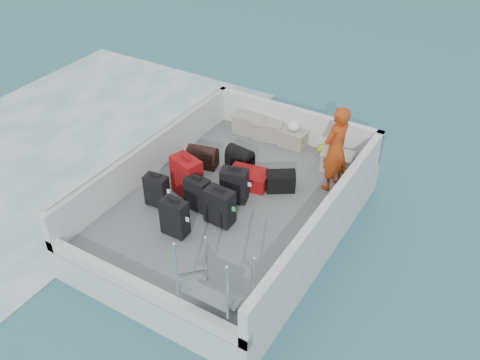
# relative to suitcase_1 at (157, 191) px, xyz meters

# --- Properties ---
(ground) EXTENTS (160.00, 160.00, 0.00)m
(ground) POSITION_rel_suitcase_1_xyz_m (1.03, 0.72, -0.92)
(ground) COLOR #1C5964
(ground) RESTS_ON ground
(wake_foam) EXTENTS (10.00, 10.00, 0.00)m
(wake_foam) POSITION_rel_suitcase_1_xyz_m (-3.77, 0.72, -0.92)
(wake_foam) COLOR white
(wake_foam) RESTS_ON ground
(ferry_hull) EXTENTS (3.60, 5.00, 0.60)m
(ferry_hull) POSITION_rel_suitcase_1_xyz_m (1.03, 0.72, -0.62)
(ferry_hull) COLOR silver
(ferry_hull) RESTS_ON ground
(deck) EXTENTS (3.30, 4.70, 0.02)m
(deck) POSITION_rel_suitcase_1_xyz_m (1.03, 0.72, -0.31)
(deck) COLOR slate
(deck) RESTS_ON ferry_hull
(deck_fittings) EXTENTS (3.60, 5.00, 0.90)m
(deck_fittings) POSITION_rel_suitcase_1_xyz_m (1.37, 0.40, 0.08)
(deck_fittings) COLOR silver
(deck_fittings) RESTS_ON deck
(suitcase_1) EXTENTS (0.41, 0.26, 0.59)m
(suitcase_1) POSITION_rel_suitcase_1_xyz_m (0.00, 0.00, 0.00)
(suitcase_1) COLOR black
(suitcase_1) RESTS_ON deck
(suitcase_2) EXTENTS (0.37, 0.26, 0.50)m
(suitcase_2) POSITION_rel_suitcase_1_xyz_m (-0.02, 0.88, -0.05)
(suitcase_2) COLOR black
(suitcase_2) RESTS_ON deck
(suitcase_3) EXTENTS (0.42, 0.25, 0.65)m
(suitcase_3) POSITION_rel_suitcase_1_xyz_m (0.70, -0.44, 0.03)
(suitcase_3) COLOR black
(suitcase_3) RESTS_ON deck
(suitcase_4) EXTENTS (0.42, 0.27, 0.60)m
(suitcase_4) POSITION_rel_suitcase_1_xyz_m (0.64, 0.28, 0.01)
(suitcase_4) COLOR black
(suitcase_4) RESTS_ON deck
(suitcase_5) EXTENTS (0.60, 0.46, 0.74)m
(suitcase_5) POSITION_rel_suitcase_1_xyz_m (0.25, 0.52, 0.07)
(suitcase_5) COLOR maroon
(suitcase_5) RESTS_ON deck
(suitcase_6) EXTENTS (0.48, 0.29, 0.65)m
(suitcase_6) POSITION_rel_suitcase_1_xyz_m (1.16, 0.16, 0.03)
(suitcase_6) COLOR black
(suitcase_6) RESTS_ON deck
(suitcase_7) EXTENTS (0.51, 0.38, 0.63)m
(suitcase_7) POSITION_rel_suitcase_1_xyz_m (1.06, 0.78, 0.02)
(suitcase_7) COLOR black
(suitcase_7) RESTS_ON deck
(suitcase_8) EXTENTS (0.77, 0.58, 0.28)m
(suitcase_8) POSITION_rel_suitcase_1_xyz_m (1.03, 1.32, -0.16)
(suitcase_8) COLOR maroon
(suitcase_8) RESTS_ON deck
(duffel_0) EXTENTS (0.61, 0.42, 0.32)m
(duffel_0) POSITION_rel_suitcase_1_xyz_m (-0.02, 1.39, -0.14)
(duffel_0) COLOR black
(duffel_0) RESTS_ON deck
(duffel_1) EXTENTS (0.53, 0.36, 0.32)m
(duffel_1) POSITION_rel_suitcase_1_xyz_m (0.59, 1.73, -0.14)
(duffel_1) COLOR black
(duffel_1) RESTS_ON deck
(duffel_2) EXTENTS (0.58, 0.53, 0.32)m
(duffel_2) POSITION_rel_suitcase_1_xyz_m (1.58, 1.48, -0.14)
(duffel_2) COLOR black
(duffel_2) RESTS_ON deck
(crate_0) EXTENTS (0.65, 0.48, 0.37)m
(crate_0) POSITION_rel_suitcase_1_xyz_m (0.10, 2.92, -0.11)
(crate_0) COLOR #9A9786
(crate_0) RESTS_ON deck
(crate_1) EXTENTS (0.65, 0.51, 0.35)m
(crate_1) POSITION_rel_suitcase_1_xyz_m (0.54, 2.92, -0.12)
(crate_1) COLOR #9A9786
(crate_1) RESTS_ON deck
(crate_2) EXTENTS (0.54, 0.37, 0.32)m
(crate_2) POSITION_rel_suitcase_1_xyz_m (1.11, 2.92, -0.14)
(crate_2) COLOR #9A9786
(crate_2) RESTS_ON deck
(crate_3) EXTENTS (0.58, 0.43, 0.33)m
(crate_3) POSITION_rel_suitcase_1_xyz_m (2.19, 2.57, -0.13)
(crate_3) COLOR #9A9786
(crate_3) RESTS_ON deck
(yellow_bag) EXTENTS (0.28, 0.26, 0.22)m
(yellow_bag) POSITION_rel_suitcase_1_xyz_m (1.80, 2.92, -0.19)
(yellow_bag) COLOR gold
(yellow_bag) RESTS_ON deck
(white_bag) EXTENTS (0.24, 0.24, 0.18)m
(white_bag) POSITION_rel_suitcase_1_xyz_m (1.11, 2.92, 0.11)
(white_bag) COLOR white
(white_bag) RESTS_ON crate_2
(passenger) EXTENTS (0.54, 0.68, 1.59)m
(passenger) POSITION_rel_suitcase_1_xyz_m (2.33, 2.03, 0.50)
(passenger) COLOR #E54D15
(passenger) RESTS_ON deck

